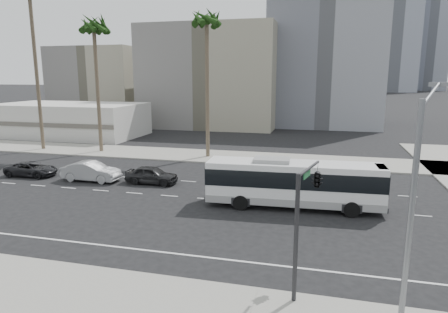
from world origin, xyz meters
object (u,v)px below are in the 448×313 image
(car_b, at_px, (91,171))
(car_a, at_px, (152,175))
(palm_near, at_px, (207,23))
(palm_mid, at_px, (94,30))
(traffic_signal, at_px, (315,181))
(city_bus, at_px, (294,182))
(car_c, at_px, (31,169))
(streetlight_corner, at_px, (415,194))

(car_b, bearing_deg, car_a, -84.81)
(palm_near, distance_m, palm_mid, 13.63)
(traffic_signal, relative_size, palm_mid, 0.34)
(palm_mid, bearing_deg, city_bus, -31.90)
(car_c, xyz_separation_m, traffic_signal, (26.04, -12.83, 3.92))
(car_b, bearing_deg, city_bus, -98.94)
(car_b, height_order, streetlight_corner, streetlight_corner)
(city_bus, relative_size, car_c, 2.59)
(city_bus, bearing_deg, car_b, 167.86)
(streetlight_corner, height_order, palm_near, palm_near)
(streetlight_corner, relative_size, traffic_signal, 1.62)
(car_a, distance_m, car_c, 12.00)
(city_bus, relative_size, car_b, 2.37)
(city_bus, bearing_deg, palm_near, 122.27)
(streetlight_corner, xyz_separation_m, palm_near, (-16.09, 27.81, 9.75))
(streetlight_corner, bearing_deg, city_bus, 132.95)
(car_a, height_order, streetlight_corner, streetlight_corner)
(streetlight_corner, bearing_deg, car_a, 158.39)
(traffic_signal, distance_m, palm_near, 29.91)
(city_bus, height_order, car_b, city_bus)
(palm_near, bearing_deg, traffic_signal, -63.51)
(traffic_signal, bearing_deg, car_b, 160.43)
(traffic_signal, bearing_deg, palm_near, 129.74)
(car_b, xyz_separation_m, streetlight_corner, (23.17, -15.29, 4.15))
(city_bus, relative_size, traffic_signal, 2.24)
(car_a, relative_size, palm_mid, 0.28)
(palm_near, bearing_deg, streetlight_corner, -59.94)
(city_bus, xyz_separation_m, car_a, (-12.40, 3.37, -1.07))
(city_bus, xyz_separation_m, car_c, (-24.40, 3.05, -1.18))
(city_bus, distance_m, palm_mid, 31.53)
(car_c, bearing_deg, car_b, -94.38)
(city_bus, xyz_separation_m, streetlight_corner, (5.18, -12.41, 3.17))
(streetlight_corner, xyz_separation_m, traffic_signal, (-3.54, 2.63, -0.43))
(car_a, bearing_deg, palm_mid, 45.28)
(car_c, bearing_deg, city_bus, -99.97)
(car_a, relative_size, streetlight_corner, 0.51)
(car_a, bearing_deg, streetlight_corner, -132.18)
(car_b, distance_m, traffic_signal, 23.65)
(streetlight_corner, relative_size, palm_near, 0.55)
(palm_near, bearing_deg, city_bus, -54.68)
(car_a, relative_size, car_b, 0.87)
(car_c, relative_size, traffic_signal, 0.86)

